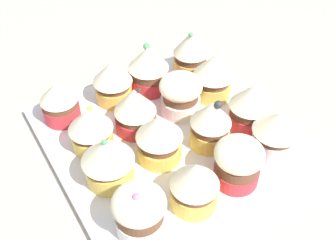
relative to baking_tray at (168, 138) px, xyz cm
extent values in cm
cube|color=#B2A899|center=(0.00, 0.00, -2.10)|extent=(180.00, 180.00, 3.00)
cube|color=silver|center=(0.00, 0.00, 0.00)|extent=(32.34, 32.34, 1.20)
cylinder|color=white|center=(-10.60, -11.17, 1.78)|extent=(5.74, 5.74, 2.37)
cylinder|color=brown|center=(-10.60, -11.17, 3.73)|extent=(5.50, 5.50, 1.53)
ellipsoid|color=#F4EDC6|center=(-10.60, -11.17, 5.43)|extent=(6.22, 6.22, 3.10)
sphere|color=pink|center=(-10.84, -11.29, 6.82)|extent=(1.02, 1.02, 1.02)
cylinder|color=#EFC651|center=(-3.41, -11.51, 1.95)|extent=(5.79, 5.79, 2.69)
cylinder|color=brown|center=(-3.41, -11.51, 3.81)|extent=(5.39, 5.39, 1.04)
cone|color=#F4EDC6|center=(-3.41, -11.51, 6.09)|extent=(5.95, 5.95, 3.51)
cylinder|color=#D1333D|center=(3.27, -11.33, 1.75)|extent=(5.84, 5.84, 2.29)
cylinder|color=brown|center=(3.27, -11.33, 3.66)|extent=(5.61, 5.61, 1.54)
ellipsoid|color=#F4EDC6|center=(3.27, -11.33, 5.49)|extent=(6.26, 6.26, 3.52)
cylinder|color=white|center=(10.73, -9.89, 1.96)|extent=(5.82, 5.82, 2.73)
cylinder|color=brown|center=(10.73, -9.89, 3.87)|extent=(5.35, 5.35, 1.08)
cone|color=#F4EDC6|center=(10.73, -9.89, 5.89)|extent=(6.37, 6.37, 2.97)
cylinder|color=#EFC651|center=(-10.47, -2.87, 1.93)|extent=(6.07, 6.07, 2.66)
cylinder|color=brown|center=(-10.47, -2.87, 3.81)|extent=(5.40, 5.40, 1.12)
cone|color=#F4EDC6|center=(-10.47, -2.87, 6.05)|extent=(6.67, 6.67, 3.36)
sphere|color=#4CB266|center=(-10.57, -2.86, 7.62)|extent=(0.74, 0.74, 0.74)
cylinder|color=#EFC651|center=(-3.07, -2.84, 1.79)|extent=(6.00, 6.00, 2.38)
cylinder|color=brown|center=(-3.07, -2.84, 3.73)|extent=(5.30, 5.30, 1.51)
cone|color=#F4EDC6|center=(-3.07, -2.84, 6.32)|extent=(6.24, 6.24, 3.67)
cylinder|color=#EFC651|center=(4.16, -4.24, 1.95)|extent=(5.46, 5.46, 2.71)
cylinder|color=brown|center=(4.16, -4.24, 3.94)|extent=(5.10, 5.10, 1.26)
cone|color=#F4EDC6|center=(4.16, -4.24, 6.32)|extent=(5.63, 5.63, 3.51)
sphere|color=#333338|center=(4.68, -4.78, 7.91)|extent=(1.10, 1.10, 1.10)
cylinder|color=#D1333D|center=(10.83, -4.41, 1.84)|extent=(5.48, 5.48, 2.48)
cylinder|color=brown|center=(10.83, -4.41, 3.88)|extent=(5.17, 5.17, 1.58)
cone|color=#F4EDC6|center=(10.83, -4.41, 6.40)|extent=(5.99, 5.99, 3.48)
cylinder|color=#EFC651|center=(-9.97, 3.63, 1.82)|extent=(5.64, 5.64, 2.43)
cylinder|color=brown|center=(-9.97, 3.63, 3.55)|extent=(5.10, 5.10, 1.04)
cone|color=#F4EDC6|center=(-9.97, 3.63, 5.74)|extent=(6.05, 6.05, 3.34)
sphere|color=#EAD64C|center=(-9.53, 3.84, 7.29)|extent=(0.79, 0.79, 0.79)
cylinder|color=#D1333D|center=(-3.19, 3.65, 1.73)|extent=(5.95, 5.95, 2.26)
cylinder|color=brown|center=(-3.19, 3.65, 3.43)|extent=(5.43, 5.43, 1.13)
cone|color=#F4EDC6|center=(-3.19, 3.65, 5.93)|extent=(6.00, 6.00, 3.87)
sphere|color=#333338|center=(-2.59, 3.26, 7.77)|extent=(0.60, 0.60, 0.60)
cylinder|color=white|center=(4.32, 3.47, 1.85)|extent=(5.99, 5.99, 2.50)
cylinder|color=brown|center=(4.32, 3.47, 3.74)|extent=(5.29, 5.29, 1.28)
ellipsoid|color=#F4EDC6|center=(4.32, 3.47, 5.39)|extent=(6.38, 6.38, 3.37)
cylinder|color=#EFC651|center=(10.50, 3.86, 1.94)|extent=(5.71, 5.71, 2.68)
cylinder|color=brown|center=(10.50, 3.86, 3.97)|extent=(5.11, 5.11, 1.39)
cone|color=#F4EDC6|center=(10.50, 3.86, 6.50)|extent=(6.34, 6.34, 3.65)
cylinder|color=#D1333D|center=(-11.54, 11.23, 1.87)|extent=(5.38, 5.38, 2.54)
cylinder|color=brown|center=(-11.54, 11.23, 3.71)|extent=(5.07, 5.07, 1.13)
cone|color=#F4EDC6|center=(-11.54, 11.23, 5.77)|extent=(5.47, 5.47, 2.98)
cylinder|color=#EFC651|center=(-3.05, 11.05, 1.86)|extent=(5.58, 5.58, 2.52)
cylinder|color=brown|center=(-3.05, 11.05, 3.70)|extent=(4.98, 4.98, 1.17)
cone|color=#F4EDC6|center=(-3.05, 11.05, 5.99)|extent=(6.02, 6.02, 3.41)
cylinder|color=#D1333D|center=(2.95, 10.61, 1.90)|extent=(6.02, 6.02, 2.59)
cylinder|color=brown|center=(2.95, 10.61, 3.98)|extent=(5.76, 5.76, 1.57)
cone|color=#F4EDC6|center=(2.95, 10.61, 6.59)|extent=(6.35, 6.35, 3.67)
sphere|color=#4CB266|center=(3.06, 11.18, 8.27)|extent=(1.02, 1.02, 1.02)
cylinder|color=#EFC651|center=(11.04, 10.85, 1.88)|extent=(5.56, 5.56, 2.55)
cylinder|color=brown|center=(11.04, 10.85, 3.80)|extent=(5.16, 5.16, 1.30)
cone|color=#F4EDC6|center=(11.04, 10.85, 6.42)|extent=(5.77, 5.77, 3.92)
sphere|color=#4CB266|center=(10.56, 10.40, 8.26)|extent=(0.77, 0.77, 0.77)
camera|label=1|loc=(-21.47, -35.01, 43.05)|focal=43.91mm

